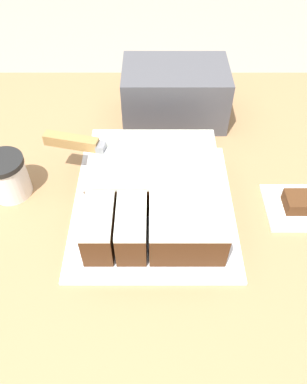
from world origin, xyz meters
TOP-DOWN VIEW (x-y plane):
  - ground_plane at (0.00, 0.00)m, footprint 8.00×8.00m
  - countertop at (0.00, 0.00)m, footprint 1.40×1.10m
  - cake_board at (0.07, 0.05)m, footprint 0.31×0.34m
  - cake at (0.07, 0.05)m, footprint 0.24×0.27m
  - knife at (-0.05, 0.13)m, footprint 0.31×0.09m
  - coffee_cup at (-0.21, 0.09)m, footprint 0.08×0.08m
  - paper_napkin at (0.34, 0.05)m, footprint 0.12×0.12m
  - brownie at (0.34, 0.05)m, footprint 0.05×0.05m
  - storage_box at (0.12, 0.34)m, footprint 0.24×0.16m

SIDE VIEW (x-z plane):
  - ground_plane at x=0.00m, z-range 0.00..0.00m
  - countertop at x=0.00m, z-range 0.00..0.89m
  - cake_board at x=0.07m, z-range 0.89..0.90m
  - paper_napkin at x=0.34m, z-range 0.89..0.90m
  - brownie at x=0.34m, z-range 0.90..0.93m
  - coffee_cup at x=-0.21m, z-range 0.89..0.98m
  - cake at x=0.07m, z-range 0.90..0.98m
  - storage_box at x=0.12m, z-range 0.89..1.02m
  - knife at x=-0.05m, z-range 0.97..1.00m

